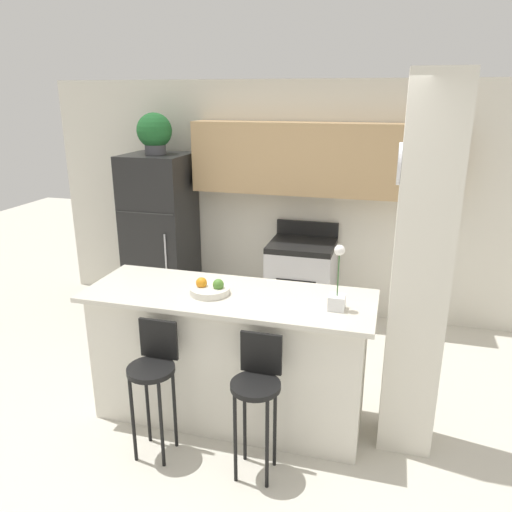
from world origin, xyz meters
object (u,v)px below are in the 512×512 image
(stove_range, at_px, (301,282))
(trash_bin, at_px, (202,305))
(potted_plant_on_fridge, at_px, (154,132))
(fruit_bowl, at_px, (210,289))
(bar_stool_left, at_px, (154,371))
(bar_stool_right, at_px, (257,387))
(orchid_vase, at_px, (337,291))
(refrigerator, at_px, (161,234))

(stove_range, height_order, trash_bin, stove_range)
(potted_plant_on_fridge, bearing_deg, fruit_bowl, -54.83)
(fruit_bowl, bearing_deg, bar_stool_left, -115.63)
(stove_range, bearing_deg, bar_stool_right, -86.37)
(bar_stool_right, bearing_deg, stove_range, 93.63)
(potted_plant_on_fridge, bearing_deg, orchid_vase, -40.02)
(bar_stool_left, height_order, orchid_vase, orchid_vase)
(bar_stool_left, distance_m, fruit_bowl, 0.69)
(bar_stool_right, height_order, orchid_vase, orchid_vase)
(stove_range, distance_m, fruit_bowl, 1.97)
(potted_plant_on_fridge, bearing_deg, trash_bin, -23.10)
(potted_plant_on_fridge, bearing_deg, bar_stool_left, -65.55)
(stove_range, xyz_separation_m, fruit_bowl, (-0.34, -1.85, 0.60))
(stove_range, height_order, bar_stool_right, stove_range)
(bar_stool_right, bearing_deg, fruit_bowl, 135.19)
(stove_range, xyz_separation_m, potted_plant_on_fridge, (-1.62, -0.04, 1.55))
(stove_range, distance_m, trash_bin, 1.12)
(orchid_vase, height_order, trash_bin, orchid_vase)
(stove_range, distance_m, bar_stool_left, 2.41)
(bar_stool_right, height_order, fruit_bowl, fruit_bowl)
(refrigerator, xyz_separation_m, orchid_vase, (2.19, -1.84, 0.26))
(orchid_vase, xyz_separation_m, fruit_bowl, (-0.92, 0.03, -0.10))
(trash_bin, bearing_deg, orchid_vase, -44.49)
(bar_stool_left, height_order, bar_stool_right, same)
(bar_stool_right, bearing_deg, orchid_vase, 46.78)
(refrigerator, xyz_separation_m, potted_plant_on_fridge, (-0.00, 0.00, 1.12))
(bar_stool_right, distance_m, orchid_vase, 0.82)
(potted_plant_on_fridge, distance_m, fruit_bowl, 2.41)
(trash_bin, bearing_deg, stove_range, 14.83)
(orchid_vase, relative_size, trash_bin, 1.19)
(bar_stool_right, bearing_deg, bar_stool_left, 180.00)
(refrigerator, bearing_deg, orchid_vase, -40.02)
(orchid_vase, height_order, fruit_bowl, orchid_vase)
(refrigerator, xyz_separation_m, trash_bin, (0.56, -0.24, -0.70))
(refrigerator, bearing_deg, fruit_bowl, -54.83)
(refrigerator, bearing_deg, potted_plant_on_fridge, 116.88)
(stove_range, bearing_deg, bar_stool_left, -103.76)
(bar_stool_left, xyz_separation_m, potted_plant_on_fridge, (-1.04, 2.30, 1.38))
(bar_stool_left, bearing_deg, bar_stool_right, 0.00)
(potted_plant_on_fridge, xyz_separation_m, orchid_vase, (2.19, -1.84, -0.86))
(bar_stool_right, xyz_separation_m, potted_plant_on_fridge, (-1.76, 2.30, 1.38))
(refrigerator, relative_size, stove_range, 1.67)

